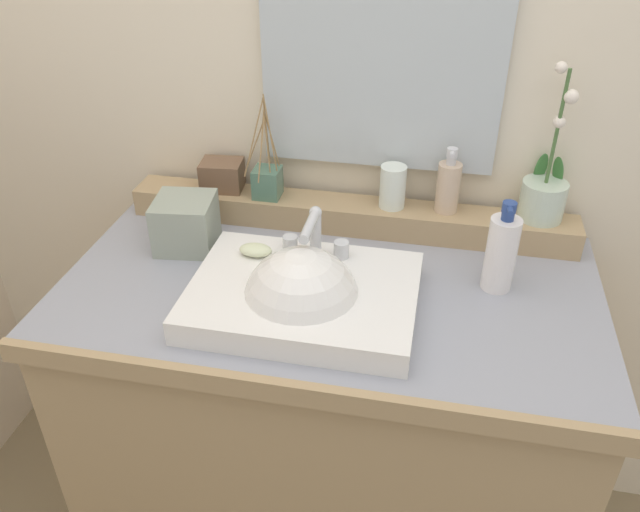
# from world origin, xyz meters

# --- Properties ---
(wall_back) EXTENTS (2.99, 0.20, 2.64)m
(wall_back) POSITION_xyz_m (0.00, 0.42, 1.32)
(wall_back) COLOR beige
(wall_back) RESTS_ON ground
(vanity_cabinet) EXTENTS (1.13, 0.63, 0.87)m
(vanity_cabinet) POSITION_xyz_m (0.00, -0.00, 0.44)
(vanity_cabinet) COLOR tan
(vanity_cabinet) RESTS_ON ground
(back_ledge) EXTENTS (1.06, 0.10, 0.07)m
(back_ledge) POSITION_xyz_m (0.00, 0.25, 0.90)
(back_ledge) COLOR tan
(back_ledge) RESTS_ON vanity_cabinet
(sink_basin) EXTENTS (0.45, 0.34, 0.27)m
(sink_basin) POSITION_xyz_m (-0.03, -0.10, 0.89)
(sink_basin) COLOR white
(sink_basin) RESTS_ON vanity_cabinet
(soap_bar) EXTENTS (0.07, 0.04, 0.02)m
(soap_bar) POSITION_xyz_m (-0.16, 0.00, 0.93)
(soap_bar) COLOR beige
(soap_bar) RESTS_ON sink_basin
(potted_plant) EXTENTS (0.10, 0.11, 0.35)m
(potted_plant) POSITION_xyz_m (0.44, 0.27, 1.00)
(potted_plant) COLOR silver
(potted_plant) RESTS_ON back_ledge
(soap_dispenser) EXTENTS (0.05, 0.06, 0.15)m
(soap_dispenser) POSITION_xyz_m (0.23, 0.26, 1.00)
(soap_dispenser) COLOR beige
(soap_dispenser) RESTS_ON back_ledge
(tumbler_cup) EXTENTS (0.06, 0.06, 0.10)m
(tumbler_cup) POSITION_xyz_m (0.10, 0.25, 0.99)
(tumbler_cup) COLOR white
(tumbler_cup) RESTS_ON back_ledge
(reed_diffuser) EXTENTS (0.08, 0.11, 0.25)m
(reed_diffuser) POSITION_xyz_m (-0.20, 0.24, 0.98)
(reed_diffuser) COLOR #4F7761
(reed_diffuser) RESTS_ON back_ledge
(trinket_box) EXTENTS (0.11, 0.09, 0.07)m
(trinket_box) POSITION_xyz_m (-0.32, 0.26, 0.97)
(trinket_box) COLOR brown
(trinket_box) RESTS_ON back_ledge
(lotion_bottle) EXTENTS (0.06, 0.07, 0.20)m
(lotion_bottle) POSITION_xyz_m (0.34, 0.06, 0.95)
(lotion_bottle) COLOR white
(lotion_bottle) RESTS_ON vanity_cabinet
(tissue_box) EXTENTS (0.15, 0.15, 0.12)m
(tissue_box) POSITION_xyz_m (-0.35, 0.09, 0.93)
(tissue_box) COLOR #959F8E
(tissue_box) RESTS_ON vanity_cabinet
(mirror) EXTENTS (0.53, 0.02, 0.48)m
(mirror) POSITION_xyz_m (0.05, 0.30, 1.26)
(mirror) COLOR silver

